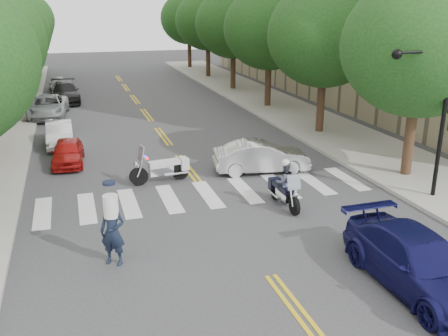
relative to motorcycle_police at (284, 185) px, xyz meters
name	(u,v)px	position (x,y,z in m)	size (l,w,h in m)	color
ground	(270,276)	(-2.39, -4.55, -0.82)	(140.00, 140.00, 0.00)	#38383A
sidewalk_right	(276,106)	(7.11, 17.45, -0.74)	(5.00, 60.00, 0.15)	#9E9991
tree_l_3	(7,27)	(-11.19, 25.45, 4.74)	(6.40, 6.40, 8.45)	#382316
tree_l_4	(16,23)	(-11.19, 33.45, 4.74)	(6.40, 6.40, 8.45)	#382316
tree_l_5	(22,20)	(-11.19, 41.45, 4.74)	(6.40, 6.40, 8.45)	#382316
tree_r_0	(421,46)	(6.41, 1.45, 4.74)	(6.40, 6.40, 8.45)	#382316
tree_r_1	(325,35)	(6.41, 9.45, 4.74)	(6.40, 6.40, 8.45)	#382316
tree_r_2	(269,28)	(6.41, 17.45, 4.74)	(6.40, 6.40, 8.45)	#382316
tree_r_3	(233,24)	(6.41, 25.45, 4.74)	(6.40, 6.40, 8.45)	#382316
tree_r_4	(208,21)	(6.41, 33.45, 4.74)	(6.40, 6.40, 8.45)	#382316
tree_r_5	(189,18)	(6.41, 41.45, 4.74)	(6.40, 6.40, 8.45)	#382316
traffic_signal_pole	(434,104)	(5.33, -1.06, 2.90)	(2.82, 0.42, 6.00)	black
motorcycle_police	(284,185)	(0.00, 0.00, 0.00)	(0.77, 2.26, 1.84)	black
motorcycle_parked	(165,168)	(-3.71, 3.97, -0.23)	(2.60, 0.83, 1.68)	black
officer_standing	(113,231)	(-6.45, -2.55, 0.20)	(0.75, 0.49, 2.04)	#161F31
convertible	(261,157)	(0.65, 3.95, -0.12)	(1.48, 4.25, 1.40)	silver
sedan_blue	(419,262)	(1.08, -6.25, -0.07)	(2.09, 5.13, 1.49)	#111147
parked_car_a	(68,152)	(-7.59, 7.68, -0.23)	(1.39, 3.46, 1.18)	#AC1512
parked_car_b	(59,134)	(-7.96, 11.20, -0.19)	(1.32, 3.79, 1.25)	white
parked_car_c	(48,107)	(-8.69, 18.67, -0.11)	(2.34, 5.08, 1.41)	#9A9DA1
parked_car_d	(65,92)	(-7.59, 23.95, -0.07)	(2.09, 5.15, 1.49)	black
parked_car_e	(58,84)	(-8.11, 29.45, -0.20)	(1.47, 3.64, 1.24)	#96979C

